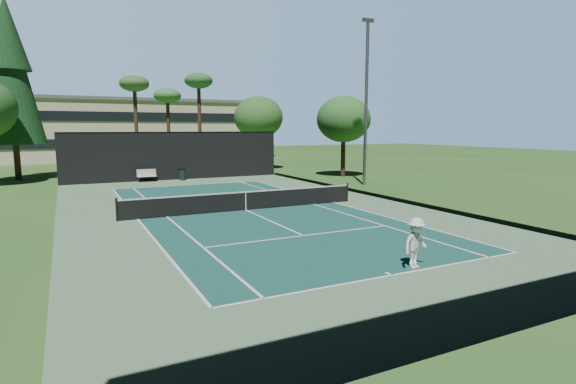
% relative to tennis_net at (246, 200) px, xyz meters
% --- Properties ---
extents(ground, '(160.00, 160.00, 0.00)m').
position_rel_tennis_net_xyz_m(ground, '(0.00, 0.00, -0.56)').
color(ground, '#2E5B22').
rests_on(ground, ground).
extents(apron_slab, '(18.00, 32.00, 0.01)m').
position_rel_tennis_net_xyz_m(apron_slab, '(0.00, 0.00, -0.55)').
color(apron_slab, '#5C835D').
rests_on(apron_slab, ground).
extents(court_surface, '(10.97, 23.77, 0.01)m').
position_rel_tennis_net_xyz_m(court_surface, '(0.00, 0.00, -0.55)').
color(court_surface, '#184F46').
rests_on(court_surface, ground).
extents(court_lines, '(11.07, 23.87, 0.01)m').
position_rel_tennis_net_xyz_m(court_lines, '(0.00, 0.00, -0.54)').
color(court_lines, white).
rests_on(court_lines, ground).
extents(tennis_net, '(12.90, 0.10, 1.10)m').
position_rel_tennis_net_xyz_m(tennis_net, '(0.00, 0.00, 0.00)').
color(tennis_net, black).
rests_on(tennis_net, ground).
extents(fence, '(18.04, 32.05, 4.03)m').
position_rel_tennis_net_xyz_m(fence, '(0.00, 0.06, 1.45)').
color(fence, black).
rests_on(fence, ground).
extents(player, '(1.13, 0.80, 1.58)m').
position_rel_tennis_net_xyz_m(player, '(1.14, -11.58, 0.23)').
color(player, white).
rests_on(player, ground).
extents(tennis_ball_a, '(0.07, 0.07, 0.07)m').
position_rel_tennis_net_xyz_m(tennis_ball_a, '(-2.24, -13.07, -0.52)').
color(tennis_ball_a, '#B8D22F').
rests_on(tennis_ball_a, ground).
extents(tennis_ball_b, '(0.07, 0.07, 0.07)m').
position_rel_tennis_net_xyz_m(tennis_ball_b, '(-2.96, 3.17, -0.52)').
color(tennis_ball_b, '#C8D12F').
rests_on(tennis_ball_b, ground).
extents(tennis_ball_c, '(0.08, 0.08, 0.08)m').
position_rel_tennis_net_xyz_m(tennis_ball_c, '(3.60, 1.65, -0.52)').
color(tennis_ball_c, '#CFD730').
rests_on(tennis_ball_c, ground).
extents(tennis_ball_d, '(0.06, 0.06, 0.06)m').
position_rel_tennis_net_xyz_m(tennis_ball_d, '(-3.45, 3.87, -0.53)').
color(tennis_ball_d, '#D6F537').
rests_on(tennis_ball_d, ground).
extents(park_bench, '(1.50, 0.45, 1.02)m').
position_rel_tennis_net_xyz_m(park_bench, '(-2.55, 15.57, -0.01)').
color(park_bench, beige).
rests_on(park_bench, ground).
extents(trash_bin, '(0.56, 0.56, 0.95)m').
position_rel_tennis_net_xyz_m(trash_bin, '(0.28, 15.34, -0.08)').
color(trash_bin, black).
rests_on(trash_bin, ground).
extents(pine_tree, '(4.80, 4.80, 15.00)m').
position_rel_tennis_net_xyz_m(pine_tree, '(-12.00, 22.00, 9.00)').
color(pine_tree, '#4E3121').
rests_on(pine_tree, ground).
extents(palm_a, '(2.80, 2.80, 9.32)m').
position_rel_tennis_net_xyz_m(palm_a, '(-2.00, 24.00, 7.63)').
color(palm_a, '#432E1C').
rests_on(palm_a, ground).
extents(palm_b, '(2.80, 2.80, 8.42)m').
position_rel_tennis_net_xyz_m(palm_b, '(1.50, 26.00, 6.80)').
color(palm_b, '#3E271A').
rests_on(palm_b, ground).
extents(palm_c, '(2.80, 2.80, 9.77)m').
position_rel_tennis_net_xyz_m(palm_c, '(4.00, 23.00, 8.05)').
color(palm_c, '#442A1D').
rests_on(palm_c, ground).
extents(decid_tree_a, '(5.12, 5.12, 7.62)m').
position_rel_tennis_net_xyz_m(decid_tree_a, '(10.00, 22.00, 4.86)').
color(decid_tree_a, '#40271B').
rests_on(decid_tree_a, ground).
extents(decid_tree_b, '(4.80, 4.80, 7.14)m').
position_rel_tennis_net_xyz_m(decid_tree_b, '(14.00, 12.00, 4.52)').
color(decid_tree_b, '#3E271A').
rests_on(decid_tree_b, ground).
extents(campus_building, '(40.50, 12.50, 8.30)m').
position_rel_tennis_net_xyz_m(campus_building, '(0.00, 45.98, 3.65)').
color(campus_building, beige).
rests_on(campus_building, ground).
extents(light_pole, '(0.90, 0.25, 12.22)m').
position_rel_tennis_net_xyz_m(light_pole, '(12.00, 6.00, 5.90)').
color(light_pole, gray).
rests_on(light_pole, ground).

